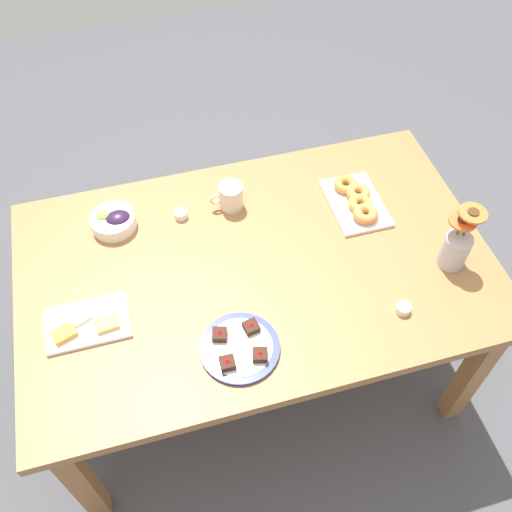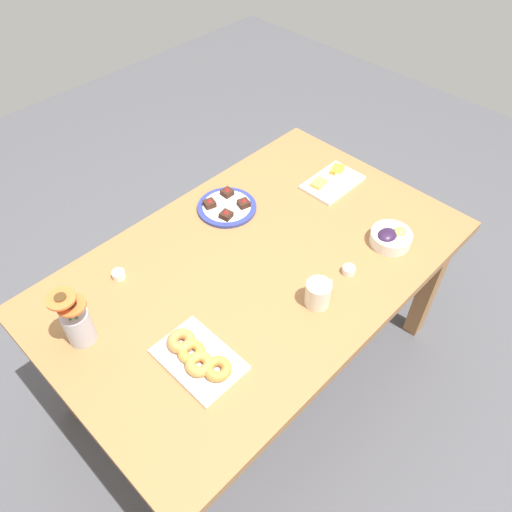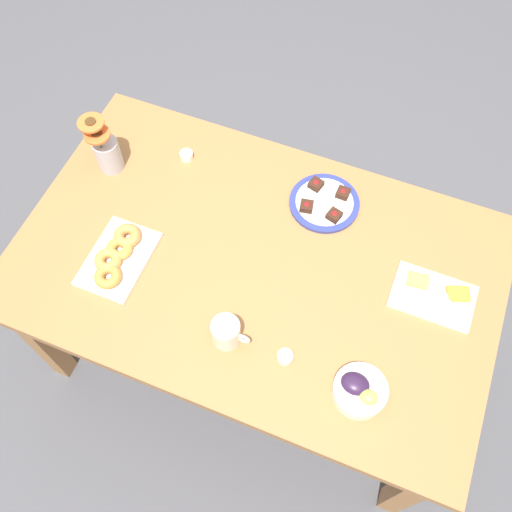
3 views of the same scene
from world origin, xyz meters
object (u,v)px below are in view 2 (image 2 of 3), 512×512
dessert_plate (227,207)px  flower_vase (77,323)px  jam_cup_honey (349,270)px  croissant_platter (197,357)px  grape_bowl (391,237)px  dining_table (256,278)px  coffee_mug (318,293)px  cheese_platter (332,181)px  jam_cup_berry (119,274)px

dessert_plate → flower_vase: (-0.77, -0.13, 0.07)m
jam_cup_honey → dessert_plate: bearing=96.8°
croissant_platter → jam_cup_honey: croissant_platter is taller
grape_bowl → dining_table: bearing=146.2°
croissant_platter → dessert_plate: dessert_plate is taller
croissant_platter → dessert_plate: bearing=39.4°
grape_bowl → croissant_platter: (-0.87, 0.13, -0.01)m
grape_bowl → croissant_platter: 0.88m
coffee_mug → cheese_platter: 0.67m
jam_cup_honey → jam_cup_berry: (-0.60, 0.59, 0.00)m
jam_cup_honey → jam_cup_berry: same height
coffee_mug → dining_table: bearing=93.5°
coffee_mug → flower_vase: flower_vase is taller
coffee_mug → jam_cup_honey: coffee_mug is taller
grape_bowl → dessert_plate: 0.67m
jam_cup_berry → flower_vase: size_ratio=0.20×
coffee_mug → jam_cup_honey: 0.19m
grape_bowl → jam_cup_berry: bearing=144.2°
dining_table → grape_bowl: bearing=-33.8°
croissant_platter → jam_cup_honey: (0.63, -0.12, -0.01)m
dining_table → dessert_plate: dessert_plate is taller
coffee_mug → jam_cup_berry: coffee_mug is taller
dining_table → croissant_platter: 0.47m
jam_cup_berry → dessert_plate: (0.54, -0.01, -0.00)m
grape_bowl → flower_vase: flower_vase is taller
jam_cup_berry → coffee_mug: bearing=-54.9°
dining_table → coffee_mug: 0.31m
cheese_platter → croissant_platter: bearing=-165.8°
dining_table → jam_cup_honey: size_ratio=33.33×
jam_cup_honey → croissant_platter: bearing=169.7°
grape_bowl → flower_vase: 1.18m
croissant_platter → jam_cup_berry: croissant_platter is taller
dessert_plate → grape_bowl: bearing=-63.0°
jam_cup_honey → flower_vase: size_ratio=0.20×
dining_table → croissant_platter: size_ratio=5.70×
jam_cup_honey → grape_bowl: bearing=-4.7°
cheese_platter → croissant_platter: croissant_platter is taller
coffee_mug → jam_cup_berry: 0.72m
dining_table → cheese_platter: size_ratio=6.15×
coffee_mug → croissant_platter: 0.46m
coffee_mug → croissant_platter: (-0.45, 0.12, -0.03)m
coffee_mug → dessert_plate: bearing=78.5°
croissant_platter → cheese_platter: bearing=14.2°
dessert_plate → flower_vase: 0.79m
croissant_platter → jam_cup_honey: size_ratio=5.85×
croissant_platter → flower_vase: bearing=121.9°
dining_table → dessert_plate: size_ratio=6.49×
dining_table → cheese_platter: bearing=9.2°
jam_cup_honey → dessert_plate: (-0.07, 0.58, -0.00)m
grape_bowl → jam_cup_honey: size_ratio=3.32×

